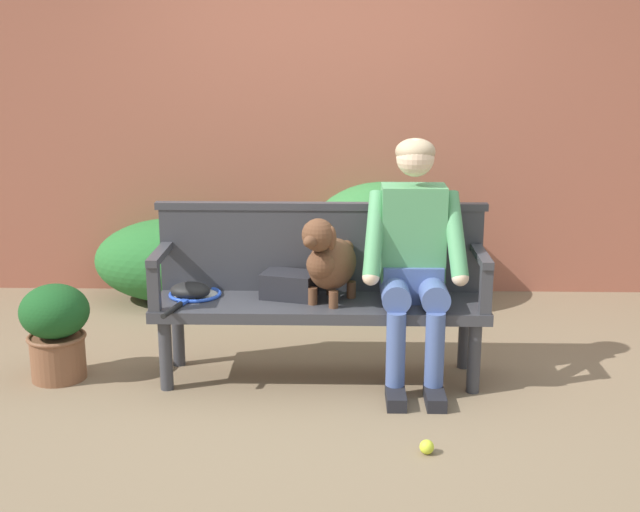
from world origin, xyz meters
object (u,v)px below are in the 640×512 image
Objects in this scene: garden_bench at (320,311)px; tennis_ball at (427,447)px; potted_plant at (56,327)px; tennis_racket at (193,296)px; baseball_glove at (190,290)px; person_seated at (414,252)px; sports_bag at (289,285)px; dog_on_bench at (329,259)px.

tennis_ball is (0.50, -0.87, -0.35)m from garden_bench.
potted_plant is (-1.44, -0.04, -0.09)m from garden_bench.
baseball_glove is (-0.01, -0.02, 0.04)m from tennis_racket.
garden_bench is at bearing 6.64° from baseball_glove.
person_seated is (0.50, -0.01, 0.33)m from garden_bench.
potted_plant is (-1.27, -0.11, -0.22)m from sports_bag.
dog_on_bench is at bearing -176.52° from person_seated.
sports_bag reaches higher than potted_plant.
tennis_ball is at bearing -23.15° from potted_plant.
tennis_racket is at bearing 175.89° from garden_bench.
garden_bench is 1.44m from potted_plant.
tennis_ball is (1.21, -0.90, -0.46)m from baseball_glove.
potted_plant is at bearing -178.35° from garden_bench.
dog_on_bench reaches higher than sports_bag.
dog_on_bench is 0.83× the size of tennis_racket.
dog_on_bench reaches higher than garden_bench.
sports_bag is 1.25m from tennis_ball.
dog_on_bench reaches higher than baseball_glove.
tennis_racket is 2.08× the size of sports_bag.
sports_bag is at bearing 173.83° from person_seated.
baseball_glove is at bearing -115.49° from tennis_racket.
tennis_racket reaches higher than tennis_ball.
person_seated is 0.45m from dog_on_bench.
potted_plant is (-1.48, -0.01, -0.39)m from dog_on_bench.
tennis_ball is at bearing -27.72° from baseball_glove.
person_seated reaches higher than tennis_racket.
sports_bag reaches higher than baseball_glove.
tennis_ball is at bearing -61.40° from dog_on_bench.
baseball_glove is (-0.75, 0.06, -0.20)m from dog_on_bench.
sports_bag is at bearing 159.37° from garden_bench.
tennis_racket is at bearing 173.46° from dog_on_bench.
potted_plant is at bearing -175.22° from sports_bag.
dog_on_bench is at bearing 118.60° from tennis_ball.
tennis_ball is at bearing -37.54° from tennis_racket.
garden_bench is 0.60m from person_seated.
person_seated is 4.69× the size of sports_bag.
garden_bench is 1.06m from tennis_ball.
baseball_glove is at bearing 5.44° from potted_plant.
garden_bench is 6.38× the size of sports_bag.
person_seated is at bearing 7.21° from baseball_glove.
tennis_racket is at bearing 73.42° from baseball_glove.
baseball_glove is 1.57m from tennis_ball.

